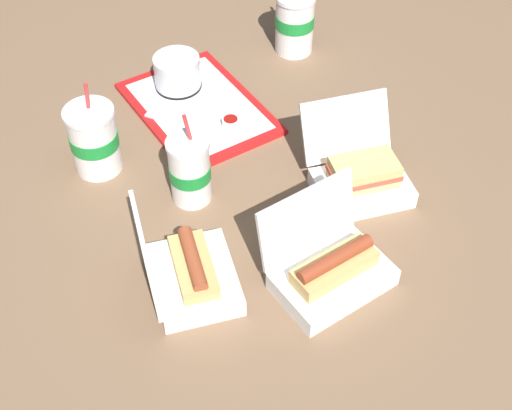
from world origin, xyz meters
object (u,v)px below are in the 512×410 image
(food_tray, at_px, (198,108))
(soda_cup_front, at_px, (295,22))
(clamshell_hotdog_front, at_px, (330,269))
(ketchup_cup, at_px, (231,123))
(clamshell_sandwich_right, at_px, (361,176))
(plastic_fork, at_px, (167,121))
(clamshell_hotdog_left, at_px, (188,273))
(cake_container, at_px, (177,73))
(soda_cup_corner, at_px, (94,139))
(soda_cup_left, at_px, (190,170))

(food_tray, relative_size, soda_cup_front, 1.75)
(food_tray, distance_m, clamshell_hotdog_front, 0.58)
(ketchup_cup, height_order, clamshell_hotdog_front, clamshell_hotdog_front)
(clamshell_sandwich_right, relative_size, soda_cup_front, 1.16)
(ketchup_cup, bearing_deg, food_tray, 10.54)
(plastic_fork, distance_m, clamshell_hotdog_left, 0.47)
(cake_container, xyz_separation_m, clamshell_sandwich_right, (-0.51, -0.13, -0.01))
(soda_cup_corner, bearing_deg, clamshell_hotdog_front, -158.30)
(food_tray, xyz_separation_m, clamshell_hotdog_left, (-0.43, 0.29, 0.04))
(cake_container, height_order, clamshell_hotdog_front, clamshell_hotdog_front)
(ketchup_cup, relative_size, clamshell_hotdog_front, 0.19)
(cake_container, bearing_deg, soda_cup_left, 153.80)
(clamshell_hotdog_front, bearing_deg, cake_container, -5.86)
(soda_cup_front, bearing_deg, cake_container, 86.52)
(cake_container, bearing_deg, soda_cup_front, -93.48)
(clamshell_hotdog_front, distance_m, soda_cup_left, 0.35)
(soda_cup_corner, distance_m, soda_cup_left, 0.23)
(cake_container, xyz_separation_m, clamshell_hotdog_left, (-0.53, 0.29, -0.01))
(clamshell_hotdog_left, xyz_separation_m, soda_cup_front, (0.51, -0.62, 0.04))
(soda_cup_left, bearing_deg, clamshell_sandwich_right, -122.18)
(food_tray, height_order, soda_cup_corner, soda_cup_corner)
(soda_cup_corner, xyz_separation_m, soda_cup_front, (0.11, -0.61, 0.00))
(cake_container, xyz_separation_m, soda_cup_corner, (-0.13, 0.28, 0.03))
(clamshell_sandwich_right, distance_m, soda_cup_front, 0.53)
(plastic_fork, distance_m, clamshell_hotdog_front, 0.57)
(ketchup_cup, xyz_separation_m, soda_cup_corner, (0.07, 0.30, 0.05))
(plastic_fork, bearing_deg, clamshell_sandwich_right, 177.32)
(clamshell_sandwich_right, xyz_separation_m, clamshell_hotdog_left, (-0.01, 0.42, -0.00))
(food_tray, distance_m, soda_cup_front, 0.35)
(food_tray, distance_m, plastic_fork, 0.09)
(ketchup_cup, relative_size, clamshell_sandwich_right, 0.16)
(food_tray, height_order, soda_cup_left, soda_cup_left)
(clamshell_sandwich_right, bearing_deg, cake_container, 14.68)
(clamshell_sandwich_right, height_order, soda_cup_front, soda_cup_front)
(clamshell_hotdog_front, distance_m, clamshell_sandwich_right, 0.25)
(clamshell_hotdog_front, xyz_separation_m, clamshell_sandwich_right, (0.15, -0.20, 0.00))
(food_tray, bearing_deg, clamshell_hotdog_front, 173.29)
(clamshell_hotdog_front, bearing_deg, soda_cup_front, -31.92)
(ketchup_cup, bearing_deg, soda_cup_corner, 77.64)
(food_tray, xyz_separation_m, ketchup_cup, (-0.11, -0.02, 0.02))
(ketchup_cup, distance_m, soda_cup_corner, 0.31)
(food_tray, distance_m, clamshell_sandwich_right, 0.44)
(food_tray, bearing_deg, plastic_fork, 95.11)
(clamshell_hotdog_left, distance_m, soda_cup_corner, 0.39)
(clamshell_hotdog_left, height_order, soda_cup_front, soda_cup_front)
(soda_cup_front, bearing_deg, clamshell_hotdog_front, 148.08)
(ketchup_cup, xyz_separation_m, soda_cup_left, (-0.13, 0.18, 0.05))
(ketchup_cup, bearing_deg, clamshell_sandwich_right, -159.80)
(clamshell_hotdog_front, bearing_deg, clamshell_sandwich_right, -53.21)
(clamshell_sandwich_right, bearing_deg, soda_cup_left, 57.82)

